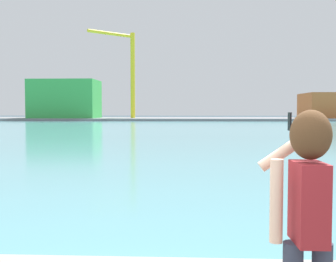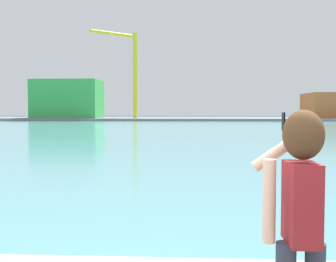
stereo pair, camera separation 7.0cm
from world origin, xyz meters
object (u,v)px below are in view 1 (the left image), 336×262
warehouse_right (331,106)px  port_crane (128,67)px  person_photographer (307,208)px  warehouse_left (65,99)px

warehouse_right → port_crane: (-45.64, -3.44, 8.61)m
person_photographer → warehouse_right: warehouse_right is taller
warehouse_left → port_crane: bearing=-0.3°
warehouse_right → port_crane: bearing=-175.7°
warehouse_right → port_crane: size_ratio=0.65×
person_photographer → warehouse_right: 96.98m
warehouse_right → port_crane: 46.58m
warehouse_left → person_photographer: bearing=-72.2°
person_photographer → warehouse_left: bearing=17.0°
person_photographer → warehouse_left: 92.82m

